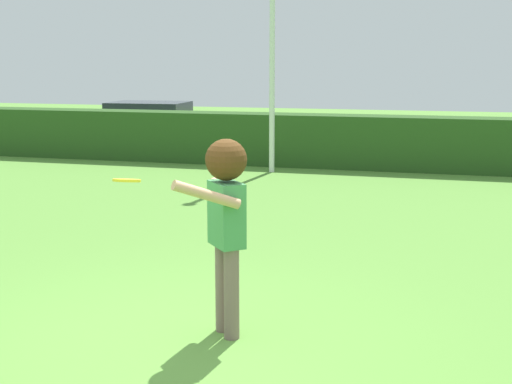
# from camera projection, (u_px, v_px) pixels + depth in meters

# --- Properties ---
(ground_plane) EXTENTS (60.00, 60.00, 0.00)m
(ground_plane) POSITION_uv_depth(u_px,v_px,m) (175.00, 347.00, 6.25)
(ground_plane) COLOR #5C943A
(person) EXTENTS (0.53, 0.82, 1.81)m
(person) POSITION_uv_depth(u_px,v_px,m) (226.00, 209.00, 6.32)
(person) COLOR #7B605B
(person) RESTS_ON ground
(frisbee) EXTENTS (0.24, 0.24, 0.05)m
(frisbee) POSITION_uv_depth(u_px,v_px,m) (127.00, 180.00, 5.92)
(frisbee) COLOR yellow
(lamppost) EXTENTS (0.24, 0.24, 6.33)m
(lamppost) POSITION_uv_depth(u_px,v_px,m) (272.00, 12.00, 15.26)
(lamppost) COLOR silver
(lamppost) RESTS_ON ground
(hedge_row) EXTENTS (21.84, 0.90, 1.21)m
(hedge_row) POSITION_uv_depth(u_px,v_px,m) (348.00, 141.00, 16.43)
(hedge_row) COLOR #294E1D
(hedge_row) RESTS_ON ground
(parked_car_black) EXTENTS (4.27, 1.95, 1.25)m
(parked_car_black) POSITION_uv_depth(u_px,v_px,m) (149.00, 121.00, 20.75)
(parked_car_black) COLOR black
(parked_car_black) RESTS_ON ground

